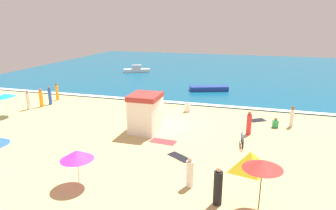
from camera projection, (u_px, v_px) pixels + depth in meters
ground_plane at (166, 125)px, 23.19m from camera, size 60.00×60.00×0.00m
ocean_water at (215, 69)px, 48.99m from camera, size 60.00×44.00×0.10m
wave_breaker_foam at (184, 103)px, 28.97m from camera, size 57.00×0.70×0.01m
lifeguard_cabana at (145, 113)px, 21.45m from camera, size 2.08×2.38×2.82m
beach_umbrella_0 at (263, 165)px, 12.33m from camera, size 1.98×1.97×2.33m
beach_umbrella_2 at (77, 155)px, 14.33m from camera, size 2.22×2.22×1.88m
beach_umbrella_3 at (5, 95)px, 24.87m from camera, size 2.27×2.25×2.07m
beach_tent at (250, 161)px, 15.99m from camera, size 2.33×2.15×1.14m
parked_bicycle at (242, 140)px, 19.36m from camera, size 0.25×1.82×0.76m
beachgoer_0 at (28, 101)px, 27.03m from camera, size 0.53×0.53×1.76m
beachgoer_1 at (57, 92)px, 30.22m from camera, size 0.34×0.34×1.76m
beachgoer_2 at (292, 117)px, 22.61m from camera, size 0.36×0.36×1.64m
beachgoer_3 at (249, 124)px, 21.10m from camera, size 0.48×0.48×1.72m
beachgoer_4 at (41, 98)px, 27.87m from camera, size 0.35×0.35×1.76m
beachgoer_5 at (275, 123)px, 22.58m from camera, size 0.45×0.45×0.79m
beachgoer_6 at (218, 187)px, 13.02m from camera, size 0.55×0.55×1.81m
beachgoer_7 at (187, 108)px, 26.41m from camera, size 0.56×0.56×0.92m
beachgoer_8 at (190, 173)px, 14.44m from camera, size 0.42×0.42×1.59m
beachgoer_9 at (50, 96)px, 28.60m from camera, size 0.41×0.41×1.76m
beach_towel_0 at (257, 120)px, 24.27m from camera, size 1.60×1.46×0.01m
beach_towel_1 at (163, 141)px, 20.03m from camera, size 1.82×1.07×0.01m
beach_towel_2 at (179, 157)px, 17.77m from camera, size 1.68×1.40×0.01m
small_boat_0 at (209, 88)px, 33.99m from camera, size 4.49×2.70×0.52m
small_boat_1 at (137, 70)px, 45.87m from camera, size 4.08×2.44×1.12m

